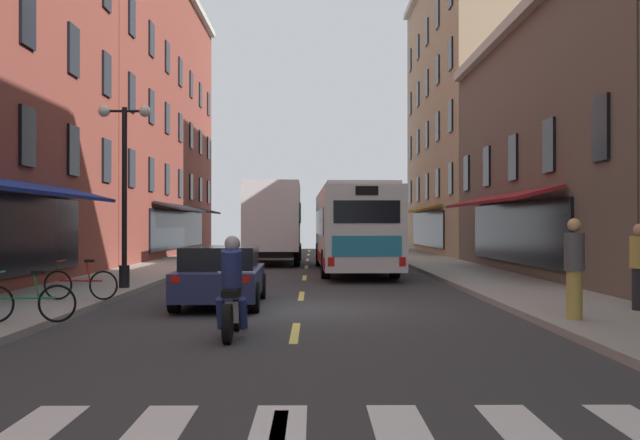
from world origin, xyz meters
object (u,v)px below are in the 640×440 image
bicycle_mid (81,284)px  street_lamp_twin (124,186)px  pedestrian_mid (574,267)px  sedan_near (277,243)px  bicycle_near (26,302)px  box_truck (274,222)px  transit_bus (352,228)px  motorcycle_rider (232,294)px  pedestrian_near (640,264)px  sedan_mid (221,275)px

bicycle_mid → street_lamp_twin: (0.16, 3.24, 2.37)m
pedestrian_mid → sedan_near: bearing=-112.6°
bicycle_near → bicycle_mid: (-0.28, 3.92, 0.00)m
box_truck → pedestrian_mid: size_ratio=4.31×
transit_bus → pedestrian_mid: (3.17, -15.55, -0.62)m
street_lamp_twin → transit_bus: bearing=53.0°
motorcycle_rider → bicycle_near: 3.73m
transit_bus → pedestrian_mid: transit_bus is taller
bicycle_mid → pedestrian_mid: bearing=-19.7°
transit_bus → motorcycle_rider: 16.93m
box_truck → motorcycle_rider: (0.51, -22.40, -1.23)m
sedan_near → bicycle_mid: (-3.13, -26.23, -0.23)m
box_truck → motorcycle_rider: 22.44m
bicycle_near → motorcycle_rider: bearing=-11.6°
pedestrian_near → bicycle_mid: bearing=85.6°
box_truck → sedan_mid: size_ratio=1.81×
bicycle_mid → street_lamp_twin: 4.02m
sedan_near → sedan_mid: bearing=-89.9°
sedan_near → pedestrian_mid: (6.81, -29.79, 0.34)m
bicycle_mid → pedestrian_mid: (9.94, -3.55, 0.58)m
box_truck → sedan_mid: 17.70m
sedan_near → street_lamp_twin: (-2.97, -23.00, 2.14)m
pedestrian_near → transit_bus: bearing=25.3°
transit_bus → box_truck: 6.65m
pedestrian_mid → street_lamp_twin: bearing=-70.2°
box_truck → street_lamp_twin: street_lamp_twin is taller
motorcycle_rider → bicycle_near: size_ratio=1.21×
box_truck → street_lamp_twin: (-3.26, -14.50, 0.94)m
bicycle_mid → motorcycle_rider: bearing=-49.9°
box_truck → motorcycle_rider: box_truck is taller
sedan_near → sedan_mid: sedan_near is taller
sedan_near → pedestrian_mid: size_ratio=2.50×
motorcycle_rider → pedestrian_mid: bearing=10.5°
sedan_mid → bicycle_near: sedan_mid is taller
bicycle_near → bicycle_mid: bearing=94.1°
box_truck → pedestrian_mid: box_truck is taller
transit_bus → sedan_near: bearing=104.3°
transit_bus → bicycle_mid: bearing=-119.4°
sedan_mid → pedestrian_near: size_ratio=2.52×
bicycle_mid → pedestrian_mid: pedestrian_mid is taller
transit_bus → pedestrian_near: transit_bus is taller
bicycle_mid → pedestrian_near: bearing=-10.2°
motorcycle_rider → bicycle_mid: (-3.93, 4.67, -0.21)m
box_truck → sedan_mid: (-0.26, -17.65, -1.25)m
sedan_near → transit_bus: bearing=-75.7°
sedan_near → motorcycle_rider: bearing=-88.5°
sedan_near → pedestrian_near: 29.64m
motorcycle_rider → pedestrian_near: bearing=18.1°
sedan_mid → motorcycle_rider: motorcycle_rider is taller
transit_bus → pedestrian_near: (4.99, -14.11, -0.65)m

